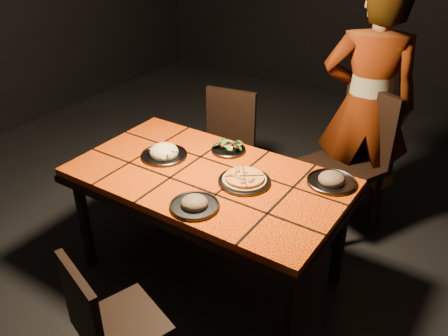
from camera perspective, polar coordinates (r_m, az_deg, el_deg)
The scene contains 11 objects.
room_shell at distance 2.47m, azimuth -2.28°, elevation 14.29°, with size 6.04×7.04×3.08m.
dining_table at distance 2.81m, azimuth -1.95°, elevation -2.17°, with size 1.62×0.92×0.75m.
chair_near at distance 2.35m, azimuth -14.06°, elevation -17.47°, with size 0.47×0.47×0.82m.
chair_far_left at distance 3.68m, azimuth 0.23°, elevation 3.32°, with size 0.47×0.47×0.89m.
chair_far_right at distance 3.46m, azimuth 15.39°, elevation 1.89°, with size 0.62×0.62×1.04m.
diner at distance 3.46m, azimuth 16.83°, elevation 7.03°, with size 0.65×0.43×1.78m, color brown.
plate_pizza at distance 2.69m, azimuth 2.47°, elevation -1.44°, with size 0.35×0.35×0.04m.
plate_pasta at distance 2.97m, azimuth -7.22°, elevation 1.81°, with size 0.29×0.29×0.09m.
plate_salad at distance 3.01m, azimuth 0.55°, elevation 2.46°, with size 0.22×0.22×0.07m.
plate_mushroom_a at distance 2.48m, azimuth -3.57°, elevation -4.30°, with size 0.26×0.26×0.09m.
plate_mushroom_b at distance 2.74m, azimuth 12.83°, elevation -1.36°, with size 0.28×0.28×0.09m.
Camera 1 is at (1.39, -1.93, 2.18)m, focal length 38.00 mm.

